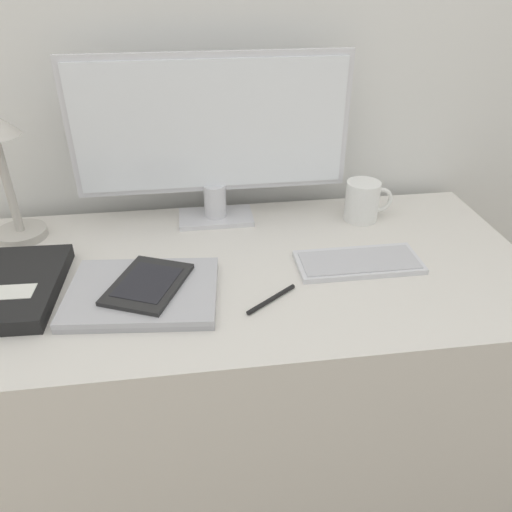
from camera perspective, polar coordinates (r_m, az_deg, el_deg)
name	(u,v)px	position (r m, az deg, el deg)	size (l,w,h in m)	color
wall_back	(222,13)	(1.32, -3.90, 25.95)	(3.60, 0.05, 2.40)	silver
desk	(245,383)	(1.34, -1.28, -14.36)	(1.30, 0.63, 0.73)	silver
monitor	(212,134)	(1.23, -5.06, 13.71)	(0.67, 0.11, 0.41)	silver
keyboard	(358,262)	(1.13, 11.63, -0.68)	(0.28, 0.12, 0.01)	silver
laptop	(143,293)	(1.03, -12.81, -4.09)	(0.32, 0.25, 0.02)	#A3A3A8
ereader	(148,284)	(1.03, -12.26, -3.12)	(0.19, 0.21, 0.01)	black
desk_lamp	(1,159)	(1.27, -27.16, 9.81)	(0.12, 0.12, 0.31)	#BCB7AD
notebook	(19,287)	(1.12, -25.48, -3.19)	(0.17, 0.28, 0.03)	black
coffee_mug	(363,201)	(1.31, 12.13, 6.17)	(0.12, 0.09, 0.10)	white
pen	(271,299)	(1.00, 1.77, -4.95)	(0.11, 0.09, 0.01)	black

